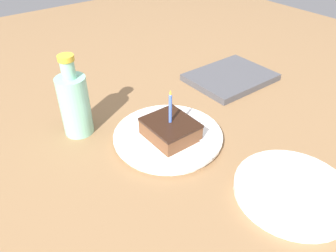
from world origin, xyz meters
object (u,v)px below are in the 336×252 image
cake_slice (170,129)px  marble_board (230,77)px  fork (199,132)px  side_plate (293,191)px  bottle (75,103)px  plate (168,136)px

cake_slice → marble_board: cake_slice is taller
fork → side_plate: (0.03, -0.24, -0.01)m
bottle → marble_board: bottle is taller
cake_slice → fork: (0.06, -0.03, -0.02)m
fork → bottle: 0.30m
plate → bottle: 0.23m
fork → marble_board: fork is taller
cake_slice → side_plate: (0.09, -0.27, -0.03)m
cake_slice → fork: 0.07m
bottle → fork: bearing=-44.4°
plate → cake_slice: size_ratio=2.09×
plate → bottle: bearing=133.4°
bottle → cake_slice: bearing=-49.5°
cake_slice → fork: cake_slice is taller
fork → cake_slice: bearing=152.9°
fork → plate: bearing=142.1°
bottle → side_plate: bottle is taller
marble_board → cake_slice: bearing=-158.5°
plate → fork: fork is taller
plate → fork: size_ratio=1.67×
marble_board → bottle: bearing=175.5°
cake_slice → bottle: size_ratio=0.62×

